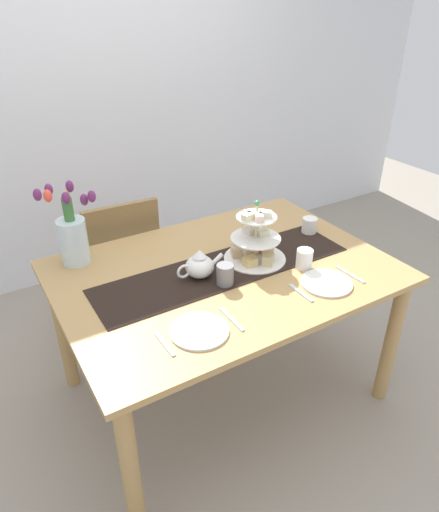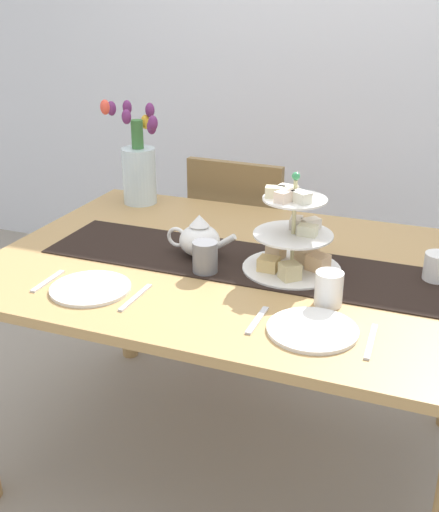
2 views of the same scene
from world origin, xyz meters
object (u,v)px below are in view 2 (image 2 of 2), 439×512
Objects in this scene: teapot at (199,239)px; dinner_plate_right at (312,330)px; mug_white_text at (329,289)px; mug_grey at (205,257)px; fork_left at (48,281)px; tiered_cake_stand at (294,242)px; fork_right at (257,320)px; cream_jug at (438,267)px; dinner_plate_left at (90,288)px; tulip_vase at (139,166)px; knife_left at (136,297)px; knife_right at (371,341)px; chair_left at (244,245)px; dining_table at (238,291)px.

dinner_plate_right is at bearing -37.05° from teapot.
mug_grey is at bearing 169.78° from mug_white_text.
mug_grey is (0.40, 0.23, 0.05)m from fork_left.
fork_right is at bearing -89.64° from tiered_cake_stand.
cream_jug is 0.37× the size of dinner_plate_right.
tiered_cake_stand is at bearing 25.46° from mug_grey.
mug_white_text reaches higher than fork_left.
cream_jug is 0.37× the size of dinner_plate_left.
tiered_cake_stand is 1.28× the size of teapot.
knife_left is (0.39, -0.76, -0.15)m from tulip_vase.
knife_left is at bearing 180.00° from knife_right.
fork_right is (-0.41, -0.43, -0.04)m from cream_jug.
chair_left is at bearing 47.55° from tulip_vase.
knife_right is (0.72, -1.12, 0.27)m from chair_left.
tiered_cake_stand is 0.73m from fork_left.
tulip_vase is 1.09m from mug_white_text.
mug_white_text is (0.00, 0.16, 0.04)m from dinner_plate_right.
fork_left is 0.65× the size of dinner_plate_right.
dining_table is 6.66× the size of dinner_plate_left.
mug_grey is at bearing -120.42° from dining_table.
teapot is at bearing -81.25° from chair_left.
fork_left is at bearing 180.00° from knife_left.
mug_grey is (-0.24, 0.23, 0.05)m from fork_right.
tiered_cake_stand reaches higher than teapot.
dinner_plate_right is (0.89, -0.76, -0.14)m from tulip_vase.
tulip_vase reaches higher than knife_left.
mug_white_text reaches higher than fork_right.
cream_jug is 0.45m from knife_right.
chair_left is at bearing 140.66° from cream_jug.
dinner_plate_right is (0.64, 0.00, 0.00)m from dinner_plate_left.
dining_table is 0.61m from cream_jug.
teapot is at bearing -43.80° from tulip_vase.
tulip_vase is 0.82m from dinner_plate_left.
tulip_vase is at bearing 134.41° from fork_right.
chair_left is at bearing 78.99° from fork_left.
mug_grey is (0.07, -0.11, -0.01)m from teapot.
fork_right is at bearing 0.00° from knife_left.
dining_table is at bearing -71.97° from chair_left.
tiered_cake_stand is 0.46m from knife_right.
knife_left is 1.13× the size of fork_right.
knife_left is at bearing -86.26° from chair_left.
knife_left is 1.79× the size of mug_white_text.
mug_white_text is (0.39, -0.07, -0.00)m from mug_grey.
dinner_plate_right is at bearing 180.00° from knife_right.
mug_white_text is at bearing -10.22° from mug_grey.
tulip_vase is at bearing 143.65° from knife_right.
dining_table is 0.40m from fork_right.
fork_left is at bearing -168.60° from mug_white_text.
teapot is 0.58× the size of tulip_vase.
knife_right is 0.22m from mug_white_text.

